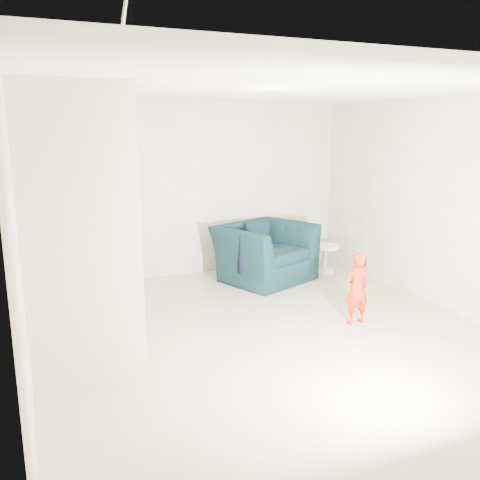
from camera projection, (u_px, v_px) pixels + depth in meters
name	position (u px, v px, depth m)	size (l,w,h in m)	color
floor	(268.00, 335.00, 5.78)	(5.50, 5.50, 0.00)	#9F927B
ceiling	(272.00, 89.00, 5.20)	(5.50, 5.50, 0.00)	silver
back_wall	(193.00, 190.00, 7.97)	(5.00, 5.00, 0.00)	#A19783
front_wall	(473.00, 293.00, 3.01)	(5.00, 5.00, 0.00)	#A19783
left_wall	(19.00, 237.00, 4.55)	(5.50, 5.50, 0.00)	#A19783
right_wall	(447.00, 205.00, 6.43)	(5.50, 5.50, 0.00)	#A19783
armchair	(265.00, 252.00, 7.81)	(1.33, 1.16, 0.86)	black
toddler	(357.00, 288.00, 6.04)	(0.32, 0.21, 0.88)	#9C0505
side_table	(325.00, 254.00, 8.22)	(0.46, 0.46, 0.46)	white
staircase	(75.00, 260.00, 5.32)	(1.02, 3.03, 3.62)	#ADA089
cushion	(256.00, 233.00, 8.02)	(0.40, 0.11, 0.38)	black
throw	(235.00, 250.00, 7.49)	(0.05, 0.54, 0.60)	black
phone	(365.00, 261.00, 5.99)	(0.02, 0.05, 0.10)	black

